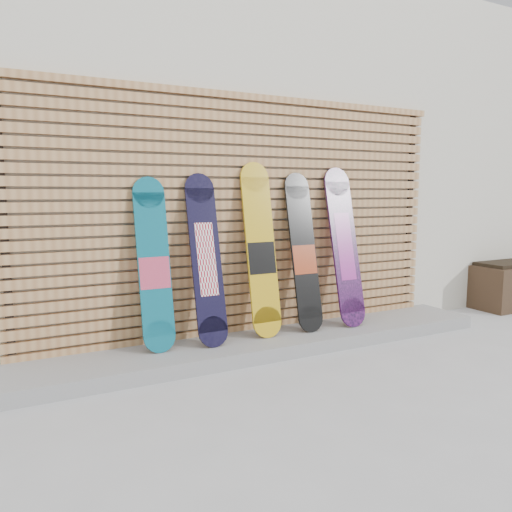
# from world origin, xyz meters

# --- Properties ---
(ground) EXTENTS (80.00, 80.00, 0.00)m
(ground) POSITION_xyz_m (0.00, 0.00, 0.00)
(ground) COLOR #9B9B9E
(ground) RESTS_ON ground
(building) EXTENTS (12.00, 5.00, 3.60)m
(building) POSITION_xyz_m (0.50, 3.50, 1.80)
(building) COLOR beige
(building) RESTS_ON ground
(concrete_step) EXTENTS (4.60, 0.70, 0.12)m
(concrete_step) POSITION_xyz_m (-0.15, 0.68, 0.06)
(concrete_step) COLOR gray
(concrete_step) RESTS_ON ground
(slat_wall) EXTENTS (4.26, 0.08, 2.29)m
(slat_wall) POSITION_xyz_m (-0.15, 0.97, 1.21)
(slat_wall) COLOR #A27043
(slat_wall) RESTS_ON ground
(snowboard_0) EXTENTS (0.27, 0.29, 1.43)m
(snowboard_0) POSITION_xyz_m (-1.09, 0.80, 0.82)
(snowboard_0) COLOR #0B576B
(snowboard_0) RESTS_ON concrete_step
(snowboard_1) EXTENTS (0.26, 0.36, 1.46)m
(snowboard_1) POSITION_xyz_m (-0.65, 0.76, 0.85)
(snowboard_1) COLOR black
(snowboard_1) RESTS_ON concrete_step
(snowboard_2) EXTENTS (0.28, 0.33, 1.57)m
(snowboard_2) POSITION_xyz_m (-0.11, 0.78, 0.89)
(snowboard_2) COLOR gold
(snowboard_2) RESTS_ON concrete_step
(snowboard_3) EXTENTS (0.26, 0.35, 1.48)m
(snowboard_3) POSITION_xyz_m (0.34, 0.77, 0.85)
(snowboard_3) COLOR black
(snowboard_3) RESTS_ON concrete_step
(snowboard_4) EXTENTS (0.29, 0.39, 1.54)m
(snowboard_4) POSITION_xyz_m (0.80, 0.75, 0.89)
(snowboard_4) COLOR black
(snowboard_4) RESTS_ON concrete_step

